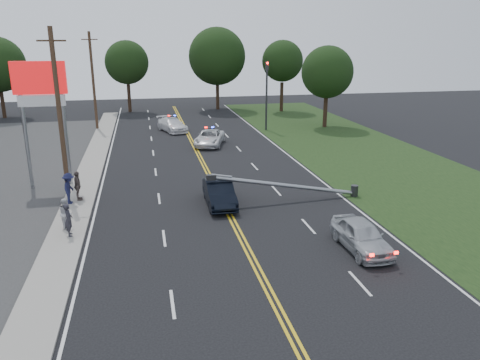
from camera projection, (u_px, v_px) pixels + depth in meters
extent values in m
plane|color=black|center=(257.00, 269.00, 19.73)|extent=(120.00, 120.00, 0.00)
cube|color=gray|center=(78.00, 203.00, 27.45)|extent=(1.80, 70.00, 0.12)
cube|color=black|center=(415.00, 182.00, 31.73)|extent=(12.00, 80.00, 0.01)
cube|color=gold|center=(219.00, 194.00, 29.10)|extent=(0.36, 80.00, 0.00)
cylinder|color=gray|center=(26.00, 134.00, 29.55)|extent=(0.24, 0.24, 7.00)
cylinder|color=gray|center=(66.00, 133.00, 30.01)|extent=(0.24, 0.24, 7.00)
cube|color=#B30B0E|center=(39.00, 78.00, 28.76)|extent=(3.20, 0.35, 2.00)
cube|color=white|center=(42.00, 101.00, 29.17)|extent=(2.80, 0.30, 0.70)
cylinder|color=#2D2D30|center=(267.00, 97.00, 48.43)|extent=(0.20, 0.20, 7.00)
cube|color=#2D2D30|center=(267.00, 66.00, 47.52)|extent=(0.28, 0.28, 0.90)
sphere|color=#FF0C07|center=(267.00, 63.00, 47.29)|extent=(0.22, 0.22, 0.22)
cylinder|color=#2D2D30|center=(354.00, 191.00, 28.70)|extent=(0.44, 0.44, 0.70)
cylinder|color=gray|center=(286.00, 185.00, 27.66)|extent=(8.90, 0.24, 1.80)
cube|color=#2D2D30|center=(211.00, 177.00, 26.56)|extent=(0.55, 0.32, 0.30)
cylinder|color=#382619|center=(60.00, 114.00, 27.72)|extent=(0.28, 0.28, 10.00)
cube|color=#382619|center=(51.00, 41.00, 26.50)|extent=(1.60, 0.10, 0.10)
cylinder|color=#382619|center=(93.00, 82.00, 48.33)|extent=(0.28, 0.28, 10.00)
cube|color=#382619|center=(89.00, 39.00, 47.10)|extent=(1.60, 0.10, 0.10)
cylinder|color=black|center=(3.00, 103.00, 56.59)|extent=(0.44, 0.44, 3.68)
cylinder|color=black|center=(129.00, 98.00, 61.11)|extent=(0.44, 0.44, 3.69)
sphere|color=black|center=(127.00, 62.00, 59.80)|extent=(5.52, 5.52, 5.52)
cylinder|color=black|center=(218.00, 94.00, 63.36)|extent=(0.44, 0.44, 4.07)
sphere|color=black|center=(217.00, 56.00, 61.91)|extent=(7.53, 7.53, 7.53)
cylinder|color=black|center=(282.00, 97.00, 61.65)|extent=(0.44, 0.44, 3.77)
sphere|color=black|center=(282.00, 61.00, 60.31)|extent=(5.29, 5.29, 5.29)
cylinder|color=black|center=(325.00, 111.00, 50.79)|extent=(0.44, 0.44, 3.42)
sphere|color=black|center=(327.00, 72.00, 49.57)|extent=(5.50, 5.50, 5.50)
imported|color=black|center=(219.00, 193.00, 27.15)|extent=(1.56, 4.36, 1.43)
imported|color=#AFB2B7|center=(361.00, 236.00, 21.35)|extent=(1.69, 4.10, 1.39)
imported|color=silver|center=(210.00, 138.00, 42.30)|extent=(3.62, 5.30, 1.35)
imported|color=silver|center=(172.00, 125.00, 48.61)|extent=(3.37, 5.16, 1.39)
imported|color=#292830|center=(69.00, 220.00, 22.56)|extent=(0.48, 0.65, 1.64)
imported|color=silver|center=(66.00, 213.00, 23.57)|extent=(0.76, 0.88, 1.54)
imported|color=#181A3C|center=(69.00, 188.00, 26.98)|extent=(0.79, 1.23, 1.82)
imported|color=#5B4E49|center=(78.00, 186.00, 27.51)|extent=(0.57, 1.09, 1.77)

